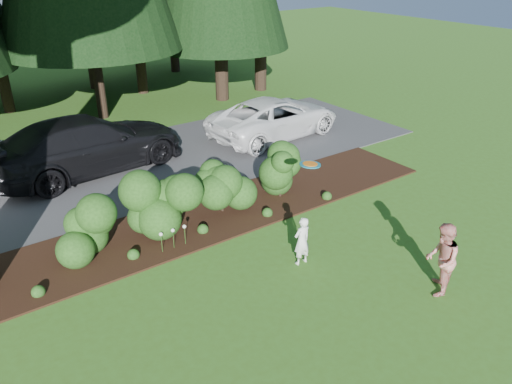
% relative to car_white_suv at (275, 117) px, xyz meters
% --- Properties ---
extents(ground, '(80.00, 80.00, 0.00)m').
position_rel_car_white_suv_xyz_m(ground, '(-6.36, -7.21, -0.75)').
color(ground, '#375F1B').
rests_on(ground, ground).
extents(mulch_bed, '(16.00, 2.50, 0.05)m').
position_rel_car_white_suv_xyz_m(mulch_bed, '(-6.36, -3.96, -0.73)').
color(mulch_bed, black).
rests_on(mulch_bed, ground).
extents(driveway, '(22.00, 6.00, 0.03)m').
position_rel_car_white_suv_xyz_m(driveway, '(-6.36, 0.29, -0.74)').
color(driveway, '#38383A').
rests_on(driveway, ground).
extents(shrub_row, '(6.53, 1.60, 1.61)m').
position_rel_car_white_suv_xyz_m(shrub_row, '(-5.59, -4.08, 0.06)').
color(shrub_row, '#1D3E13').
rests_on(shrub_row, ground).
extents(lily_cluster, '(0.69, 0.09, 0.57)m').
position_rel_car_white_suv_xyz_m(lily_cluster, '(-6.66, -4.81, -0.25)').
color(lily_cluster, '#1D3E13').
rests_on(lily_cluster, ground).
extents(car_white_suv, '(5.38, 2.85, 1.44)m').
position_rel_car_white_suv_xyz_m(car_white_suv, '(0.00, 0.00, 0.00)').
color(car_white_suv, white).
rests_on(car_white_suv, driveway).
extents(car_dark_suv, '(6.24, 3.12, 1.74)m').
position_rel_car_white_suv_xyz_m(car_dark_suv, '(-6.66, 0.82, 0.15)').
color(car_dark_suv, black).
rests_on(car_dark_suv, driveway).
extents(child, '(0.43, 0.29, 1.15)m').
position_rel_car_white_suv_xyz_m(child, '(-4.60, -6.97, -0.17)').
color(child, white).
rests_on(child, ground).
extents(adult, '(0.96, 0.93, 1.56)m').
position_rel_car_white_suv_xyz_m(adult, '(-3.01, -9.38, 0.03)').
color(adult, red).
rests_on(adult, ground).
extents(frisbee, '(0.46, 0.46, 0.06)m').
position_rel_car_white_suv_xyz_m(frisbee, '(-4.28, -6.75, 1.50)').
color(frisbee, '#16647A').
rests_on(frisbee, ground).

